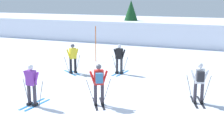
# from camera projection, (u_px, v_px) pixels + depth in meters

# --- Properties ---
(ground_plane) EXTENTS (120.00, 120.00, 0.00)m
(ground_plane) POSITION_uv_depth(u_px,v_px,m) (97.00, 102.00, 13.37)
(ground_plane) COLOR silver
(far_snow_ridge) EXTENTS (80.00, 6.17, 2.07)m
(far_snow_ridge) POSITION_uv_depth(u_px,v_px,m) (185.00, 33.00, 29.90)
(far_snow_ridge) COLOR silver
(far_snow_ridge) RESTS_ON ground
(skier_black) EXTENTS (1.00, 1.62, 1.71)m
(skier_black) POSITION_uv_depth(u_px,v_px,m) (119.00, 58.00, 18.06)
(skier_black) COLOR #237AC6
(skier_black) RESTS_ON ground
(skier_white) EXTENTS (0.95, 1.63, 1.71)m
(skier_white) POSITION_uv_depth(u_px,v_px,m) (199.00, 81.00, 12.94)
(skier_white) COLOR black
(skier_white) RESTS_ON ground
(skier_red) EXTENTS (1.16, 1.55, 1.71)m
(skier_red) POSITION_uv_depth(u_px,v_px,m) (99.00, 83.00, 12.72)
(skier_red) COLOR black
(skier_red) RESTS_ON ground
(skier_yellow) EXTENTS (1.51, 1.24, 1.71)m
(skier_yellow) POSITION_uv_depth(u_px,v_px,m) (73.00, 58.00, 18.16)
(skier_yellow) COLOR #237AC6
(skier_yellow) RESTS_ON ground
(skier_purple) EXTENTS (1.00, 1.61, 1.71)m
(skier_purple) POSITION_uv_depth(u_px,v_px,m) (31.00, 84.00, 12.68)
(skier_purple) COLOR #237AC6
(skier_purple) RESTS_ON ground
(trail_marker_pole) EXTENTS (0.06, 0.06, 2.40)m
(trail_marker_pole) POSITION_uv_depth(u_px,v_px,m) (96.00, 44.00, 21.48)
(trail_marker_pole) COLOR #C65614
(trail_marker_pole) RESTS_ON ground
(conifer_far_left) EXTENTS (2.20, 2.20, 4.03)m
(conifer_far_left) POSITION_uv_depth(u_px,v_px,m) (131.00, 17.00, 30.95)
(conifer_far_left) COLOR #513823
(conifer_far_left) RESTS_ON ground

